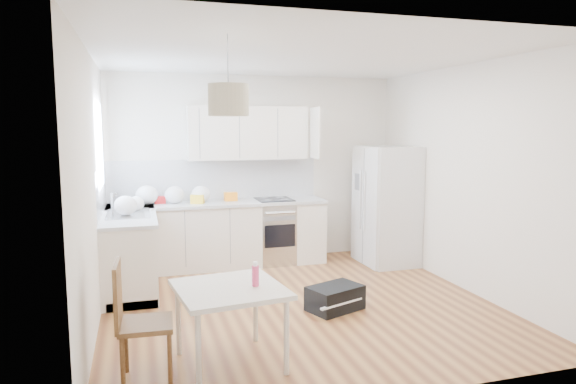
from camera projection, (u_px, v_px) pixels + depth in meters
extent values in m
plane|color=brown|center=(299.00, 304.00, 5.73)|extent=(4.20, 4.20, 0.00)
plane|color=white|center=(299.00, 56.00, 5.38)|extent=(4.20, 4.20, 0.00)
plane|color=silver|center=(256.00, 169.00, 7.55)|extent=(4.20, 0.00, 4.20)
plane|color=silver|center=(93.00, 191.00, 4.96)|extent=(0.00, 4.20, 4.20)
plane|color=silver|center=(466.00, 178.00, 6.14)|extent=(0.00, 4.20, 4.20)
cube|color=#BFE0F9|center=(100.00, 145.00, 6.01)|extent=(0.02, 1.00, 1.00)
cube|color=silver|center=(219.00, 236.00, 7.21)|extent=(3.00, 0.60, 0.88)
cube|color=silver|center=(130.00, 251.00, 6.31)|extent=(0.60, 1.80, 0.88)
cube|color=#A5A8AA|center=(219.00, 203.00, 7.15)|extent=(3.02, 0.64, 0.04)
cube|color=#A5A8AA|center=(128.00, 215.00, 6.25)|extent=(0.64, 1.82, 0.04)
cube|color=white|center=(215.00, 179.00, 7.39)|extent=(3.00, 0.01, 0.58)
cube|color=white|center=(102.00, 190.00, 6.12)|extent=(0.01, 1.80, 0.58)
cube|color=silver|center=(248.00, 133.00, 7.29)|extent=(1.70, 0.32, 0.75)
cube|color=beige|center=(230.00, 289.00, 4.20)|extent=(0.94, 0.94, 0.04)
cylinder|color=silver|center=(199.00, 353.00, 3.78)|extent=(0.04, 0.04, 0.62)
cylinder|color=silver|center=(287.00, 337.00, 4.06)|extent=(0.04, 0.04, 0.62)
cylinder|color=silver|center=(178.00, 320.00, 4.42)|extent=(0.04, 0.04, 0.62)
cylinder|color=silver|center=(255.00, 308.00, 4.70)|extent=(0.04, 0.04, 0.62)
cylinder|color=#E13E6E|center=(255.00, 274.00, 4.21)|extent=(0.07, 0.07, 0.20)
cube|color=black|center=(335.00, 298.00, 5.53)|extent=(0.66, 0.55, 0.26)
cylinder|color=beige|center=(228.00, 100.00, 4.14)|extent=(0.40, 0.40, 0.26)
ellipsoid|color=white|center=(147.00, 195.00, 6.88)|extent=(0.29, 0.25, 0.26)
ellipsoid|color=white|center=(174.00, 195.00, 7.01)|extent=(0.26, 0.22, 0.24)
ellipsoid|color=white|center=(201.00, 194.00, 7.10)|extent=(0.26, 0.22, 0.23)
ellipsoid|color=white|center=(136.00, 204.00, 6.40)|extent=(0.20, 0.17, 0.18)
ellipsoid|color=white|center=(126.00, 206.00, 6.06)|extent=(0.26, 0.22, 0.24)
cube|color=orange|center=(231.00, 197.00, 7.25)|extent=(0.18, 0.12, 0.12)
cube|color=gold|center=(198.00, 199.00, 7.01)|extent=(0.20, 0.16, 0.12)
cube|color=red|center=(160.00, 200.00, 7.00)|extent=(0.15, 0.10, 0.10)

